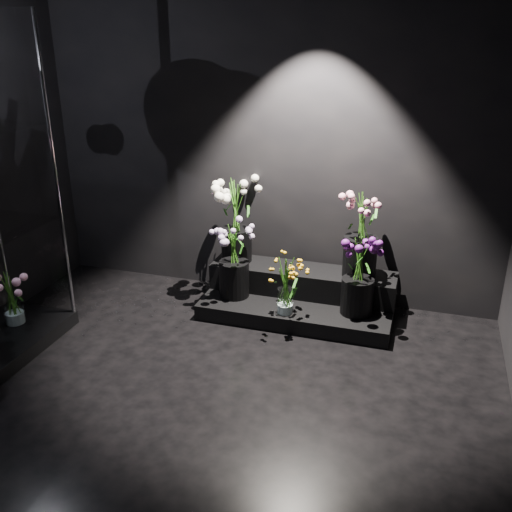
% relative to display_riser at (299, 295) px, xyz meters
% --- Properties ---
extents(floor, '(4.00, 4.00, 0.00)m').
position_rel_display_riser_xyz_m(floor, '(-0.37, -1.68, -0.15)').
color(floor, black).
rests_on(floor, ground).
extents(wall_back, '(4.00, 0.00, 4.00)m').
position_rel_display_riser_xyz_m(wall_back, '(-0.37, 0.32, 1.25)').
color(wall_back, black).
rests_on(wall_back, floor).
extents(display_riser, '(1.59, 0.70, 0.35)m').
position_rel_display_riser_xyz_m(display_riser, '(0.00, 0.00, 0.00)').
color(display_riser, black).
rests_on(display_riser, floor).
extents(bouquet_orange_bells, '(0.31, 0.31, 0.47)m').
position_rel_display_riser_xyz_m(bouquet_orange_bells, '(-0.04, -0.32, 0.23)').
color(bouquet_orange_bells, white).
rests_on(bouquet_orange_bells, display_riser).
extents(bouquet_lilac, '(0.38, 0.38, 0.64)m').
position_rel_display_riser_xyz_m(bouquet_lilac, '(-0.54, -0.14, 0.36)').
color(bouquet_lilac, black).
rests_on(bouquet_lilac, display_riser).
extents(bouquet_purple, '(0.36, 0.36, 0.65)m').
position_rel_display_riser_xyz_m(bouquet_purple, '(0.50, -0.15, 0.34)').
color(bouquet_purple, black).
rests_on(bouquet_purple, display_riser).
extents(bouquet_cream_roses, '(0.46, 0.46, 0.72)m').
position_rel_display_riser_xyz_m(bouquet_cream_roses, '(-0.60, 0.11, 0.62)').
color(bouquet_cream_roses, black).
rests_on(bouquet_cream_roses, display_riser).
extents(bouquet_pink_roses, '(0.48, 0.48, 0.70)m').
position_rel_display_riser_xyz_m(bouquet_pink_roses, '(0.47, 0.10, 0.60)').
color(bouquet_pink_roses, black).
rests_on(bouquet_pink_roses, display_riser).
extents(bouquet_case_base_pink, '(0.37, 0.37, 0.42)m').
position_rel_display_riser_xyz_m(bouquet_case_base_pink, '(-2.04, -1.07, 0.19)').
color(bouquet_case_base_pink, white).
rests_on(bouquet_case_base_pink, display_case).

